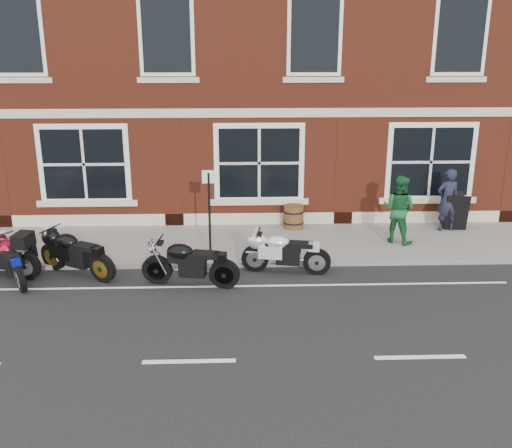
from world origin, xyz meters
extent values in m
plane|color=black|center=(0.00, 0.00, 0.00)|extent=(80.00, 80.00, 0.00)
cube|color=slate|center=(0.00, 3.00, 0.06)|extent=(30.00, 3.00, 0.12)
cube|color=slate|center=(0.00, 1.42, 0.06)|extent=(30.00, 0.16, 0.12)
cube|color=maroon|center=(0.00, 10.50, 6.00)|extent=(24.00, 12.00, 12.00)
cylinder|color=black|center=(-4.02, 0.80, 0.36)|extent=(0.73, 0.32, 0.71)
cube|color=black|center=(-4.42, 0.90, 0.82)|extent=(0.67, 0.43, 0.11)
cylinder|color=black|center=(-4.65, 1.29, 0.31)|extent=(0.44, 0.59, 0.62)
cylinder|color=black|center=(-3.90, 0.11, 0.31)|extent=(0.44, 0.59, 0.62)
cube|color=black|center=(-4.30, 0.74, 0.64)|extent=(0.61, 0.78, 0.21)
ellipsoid|color=#AD0724|center=(-4.38, 0.86, 0.75)|extent=(0.58, 0.64, 0.31)
cube|color=black|center=(-4.09, 0.41, 0.72)|extent=(0.50, 0.58, 0.10)
cylinder|color=black|center=(-3.56, 1.39, 0.35)|extent=(0.67, 0.48, 0.69)
cylinder|color=black|center=(-2.22, 0.58, 0.35)|extent=(0.67, 0.48, 0.69)
cube|color=black|center=(-2.93, 1.01, 0.71)|extent=(0.88, 0.67, 0.24)
ellipsoid|color=black|center=(-3.07, 1.10, 0.84)|extent=(0.72, 0.65, 0.35)
cube|color=black|center=(-2.56, 0.79, 0.80)|extent=(0.66, 0.55, 0.11)
cylinder|color=black|center=(1.28, 1.13, 0.33)|extent=(0.66, 0.25, 0.65)
cylinder|color=black|center=(2.72, 0.87, 0.33)|extent=(0.66, 0.25, 0.65)
cube|color=black|center=(1.95, 1.01, 0.67)|extent=(0.84, 0.39, 0.22)
ellipsoid|color=silver|center=(1.80, 1.04, 0.79)|extent=(0.63, 0.46, 0.33)
cube|color=black|center=(2.35, 0.94, 0.75)|extent=(0.60, 0.36, 0.10)
cylinder|color=black|center=(-0.96, 0.45, 0.34)|extent=(0.70, 0.27, 0.69)
cylinder|color=black|center=(0.56, 0.14, 0.34)|extent=(0.70, 0.27, 0.69)
cube|color=black|center=(-0.25, 0.30, 0.71)|extent=(0.89, 0.42, 0.24)
ellipsoid|color=black|center=(-0.41, 0.33, 0.84)|extent=(0.67, 0.50, 0.34)
cube|color=black|center=(0.17, 0.22, 0.79)|extent=(0.63, 0.39, 0.11)
imported|color=black|center=(6.82, 3.77, 1.02)|extent=(0.72, 0.53, 1.80)
imported|color=#165028|center=(5.16, 2.80, 1.03)|extent=(1.13, 1.10, 1.83)
cylinder|color=#483213|center=(2.49, 4.15, 0.46)|extent=(0.58, 0.58, 0.67)
cylinder|color=black|center=(2.49, 4.15, 0.29)|extent=(0.60, 0.60, 0.05)
cylinder|color=black|center=(2.49, 4.15, 0.62)|extent=(0.60, 0.60, 0.05)
cylinder|color=black|center=(0.18, 1.73, 1.20)|extent=(0.06, 0.06, 2.17)
cube|color=silver|center=(0.18, 1.73, 2.19)|extent=(0.32, 0.02, 0.32)
camera|label=1|loc=(0.85, -11.66, 5.13)|focal=40.00mm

